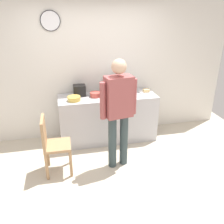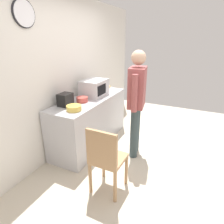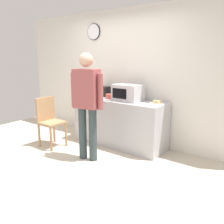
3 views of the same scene
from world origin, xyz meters
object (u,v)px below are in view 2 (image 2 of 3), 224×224
at_px(spoon_utensil, 89,104).
at_px(wooden_chair, 106,158).
at_px(cereal_bowl, 74,108).
at_px(microwave, 94,88).
at_px(toaster, 65,100).
at_px(salad_bowl, 82,99).
at_px(fork_utensil, 103,99).
at_px(person_standing, 137,98).
at_px(sandwich_plate, 107,88).

height_order(spoon_utensil, wooden_chair, wooden_chair).
bearing_deg(wooden_chair, cereal_bowl, 60.91).
xyz_separation_m(microwave, spoon_utensil, (-0.48, -0.18, -0.15)).
bearing_deg(cereal_bowl, toaster, 63.93).
bearing_deg(spoon_utensil, wooden_chair, -137.24).
distance_m(salad_bowl, wooden_chair, 1.26).
relative_size(fork_utensil, spoon_utensil, 1.00).
height_order(toaster, fork_utensil, toaster).
relative_size(cereal_bowl, person_standing, 0.13).
relative_size(spoon_utensil, person_standing, 0.10).
xyz_separation_m(fork_utensil, person_standing, (-0.07, -0.64, 0.13)).
bearing_deg(toaster, spoon_utensil, -58.01).
xyz_separation_m(toaster, wooden_chair, (-0.54, -1.00, -0.47)).
xyz_separation_m(spoon_utensil, wooden_chair, (-0.74, -0.68, -0.38)).
distance_m(salad_bowl, cereal_bowl, 0.42).
height_order(spoon_utensil, person_standing, person_standing).
bearing_deg(toaster, microwave, -11.30).
xyz_separation_m(microwave, cereal_bowl, (-0.81, -0.12, -0.11)).
distance_m(microwave, wooden_chair, 1.58).
relative_size(microwave, fork_utensil, 2.94).
distance_m(cereal_bowl, person_standing, 0.99).
distance_m(salad_bowl, person_standing, 0.93).
height_order(toaster, wooden_chair, toaster).
xyz_separation_m(salad_bowl, person_standing, (0.21, -0.90, 0.09)).
bearing_deg(fork_utensil, spoon_utensil, 169.18).
distance_m(microwave, person_standing, 0.91).
xyz_separation_m(salad_bowl, fork_utensil, (0.28, -0.25, -0.04)).
bearing_deg(sandwich_plate, toaster, 174.96).
xyz_separation_m(person_standing, wooden_chair, (-1.02, 0.03, -0.51)).
relative_size(microwave, salad_bowl, 2.59).
bearing_deg(microwave, sandwich_plate, 2.42).
height_order(microwave, cereal_bowl, microwave).
bearing_deg(wooden_chair, toaster, 61.66).
xyz_separation_m(sandwich_plate, fork_utensil, (-0.71, -0.27, -0.02)).
bearing_deg(salad_bowl, toaster, 154.34).
xyz_separation_m(toaster, person_standing, (0.49, -1.03, 0.03)).
bearing_deg(salad_bowl, microwave, -0.61).
xyz_separation_m(microwave, salad_bowl, (-0.41, 0.00, -0.11)).
distance_m(fork_utensil, wooden_chair, 1.31).
xyz_separation_m(salad_bowl, wooden_chair, (-0.81, -0.86, -0.41)).
distance_m(person_standing, wooden_chair, 1.14).
bearing_deg(person_standing, spoon_utensil, 112.08).
bearing_deg(cereal_bowl, salad_bowl, 16.87).
relative_size(toaster, wooden_chair, 0.23).
bearing_deg(salad_bowl, wooden_chair, -133.20).
height_order(salad_bowl, cereal_bowl, salad_bowl).
height_order(microwave, spoon_utensil, microwave).
bearing_deg(spoon_utensil, sandwich_plate, 10.88).
height_order(sandwich_plate, wooden_chair, sandwich_plate).
bearing_deg(spoon_utensil, person_standing, -67.92).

